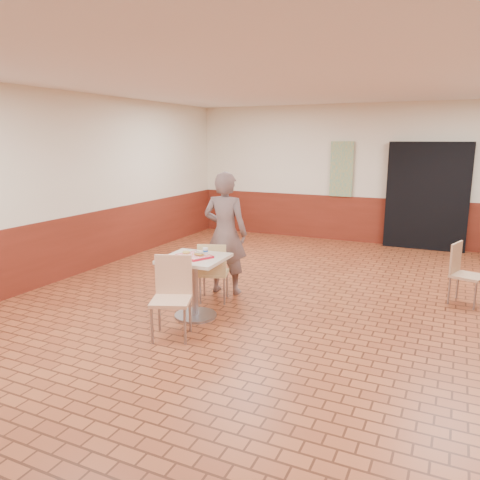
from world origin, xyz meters
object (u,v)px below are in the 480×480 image
at_px(chair_main_front, 172,292).
at_px(chair_main_back, 213,269).
at_px(ring_donut, 186,252).
at_px(long_john_donut, 199,254).
at_px(paper_cup, 205,251).
at_px(customer, 225,233).
at_px(chair_second_left, 463,270).
at_px(main_table, 195,277).
at_px(serving_tray, 194,256).

bearing_deg(chair_main_front, chair_main_back, 73.21).
height_order(chair_main_front, ring_donut, chair_main_front).
bearing_deg(long_john_donut, paper_cup, 68.13).
xyz_separation_m(customer, chair_second_left, (3.18, 0.96, -0.42)).
xyz_separation_m(ring_donut, chair_second_left, (3.22, 1.99, -0.36)).
bearing_deg(main_table, serving_tray, 0.00).
bearing_deg(chair_main_front, serving_tray, 73.00).
bearing_deg(chair_main_front, customer, 73.03).
height_order(ring_donut, chair_second_left, same).
height_order(main_table, chair_main_front, chair_main_front).
height_order(main_table, ring_donut, ring_donut).
distance_m(main_table, paper_cup, 0.36).
height_order(long_john_donut, paper_cup, paper_cup).
distance_m(main_table, chair_main_front, 0.61).
bearing_deg(customer, chair_second_left, -169.38).
xyz_separation_m(ring_donut, paper_cup, (0.25, 0.06, 0.03)).
height_order(chair_main_front, serving_tray, chair_main_front).
relative_size(long_john_donut, chair_second_left, 0.19).
distance_m(chair_main_back, customer, 0.63).
bearing_deg(ring_donut, customer, 87.84).
bearing_deg(paper_cup, customer, 102.05).
xyz_separation_m(chair_main_back, chair_second_left, (3.15, 1.43, -0.00)).
bearing_deg(long_john_donut, main_table, 172.56).
height_order(serving_tray, chair_second_left, chair_second_left).
xyz_separation_m(chair_main_back, customer, (-0.04, 0.46, 0.42)).
bearing_deg(main_table, chair_second_left, 33.15).
xyz_separation_m(chair_main_back, long_john_donut, (0.13, -0.60, 0.37)).
bearing_deg(chair_main_back, long_john_donut, 82.62).
xyz_separation_m(main_table, ring_donut, (-0.13, 0.02, 0.30)).
xyz_separation_m(chair_main_back, serving_tray, (0.06, -0.59, 0.33)).
distance_m(serving_tray, chair_second_left, 3.70).
bearing_deg(chair_main_front, long_john_donut, 65.87).
xyz_separation_m(paper_cup, chair_second_left, (2.98, 1.93, -0.39)).
relative_size(chair_main_back, serving_tray, 2.07).
relative_size(chair_main_back, ring_donut, 8.63).
relative_size(main_table, long_john_donut, 4.95).
height_order(main_table, customer, customer).
bearing_deg(chair_second_left, serving_tray, 141.05).
bearing_deg(chair_second_left, chair_main_back, 132.30).
bearing_deg(ring_donut, chair_main_back, 82.34).
height_order(main_table, chair_second_left, chair_second_left).
distance_m(main_table, serving_tray, 0.27).
bearing_deg(paper_cup, chair_main_back, 108.50).
xyz_separation_m(customer, long_john_donut, (0.17, -1.06, -0.06)).
distance_m(serving_tray, ring_donut, 0.14).
relative_size(customer, paper_cup, 21.12).
relative_size(serving_tray, chair_second_left, 0.48).
bearing_deg(long_john_donut, chair_main_back, 102.38).
bearing_deg(ring_donut, serving_tray, -10.03).
relative_size(paper_cup, chair_second_left, 0.10).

